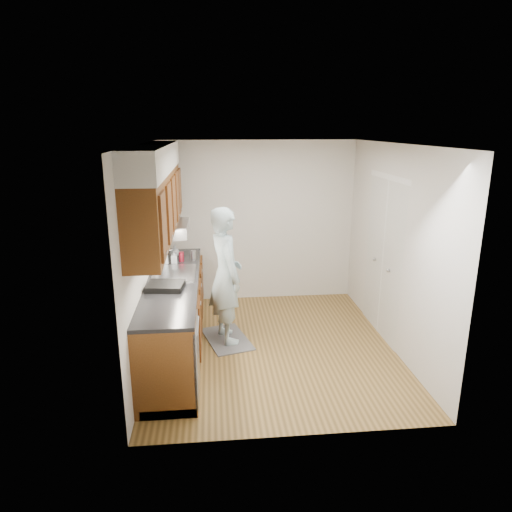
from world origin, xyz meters
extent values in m
plane|color=olive|center=(0.00, 0.00, 0.00)|extent=(3.50, 3.50, 0.00)
plane|color=white|center=(0.00, 0.00, 2.50)|extent=(3.50, 3.50, 0.00)
cube|color=beige|center=(-1.50, 0.00, 1.25)|extent=(0.02, 3.50, 2.50)
cube|color=beige|center=(1.50, 0.00, 1.25)|extent=(0.02, 3.50, 2.50)
cube|color=beige|center=(0.00, 1.75, 1.25)|extent=(3.00, 0.02, 2.50)
cube|color=brown|center=(-1.20, 0.00, 0.45)|extent=(0.60, 2.80, 0.90)
cube|color=black|center=(-1.21, 0.00, 0.92)|extent=(0.63, 2.80, 0.04)
cube|color=#B2B2B7|center=(-1.20, 0.20, 0.89)|extent=(0.48, 0.68, 0.14)
cube|color=#B2B2B7|center=(-1.20, 0.20, 0.94)|extent=(0.52, 0.72, 0.01)
cube|color=#B2B2B7|center=(-0.91, -1.10, 0.47)|extent=(0.03, 0.60, 0.80)
cube|color=brown|center=(-1.33, 0.00, 1.83)|extent=(0.33, 2.80, 0.75)
cube|color=silver|center=(-1.33, 0.00, 2.35)|extent=(0.35, 2.80, 0.30)
cube|color=#A5A5AA|center=(-1.27, 0.85, 1.37)|extent=(0.46, 0.75, 0.16)
cube|color=white|center=(1.49, 0.30, 1.02)|extent=(0.02, 1.22, 2.05)
cube|color=slate|center=(-0.56, 0.25, 0.01)|extent=(0.70, 0.95, 0.02)
imported|color=#A6C1CA|center=(-0.56, 0.25, 1.00)|extent=(0.65, 0.80, 1.97)
imported|color=silver|center=(-1.35, 0.59, 1.07)|extent=(0.14, 0.14, 0.27)
imported|color=silver|center=(-1.23, 0.66, 1.03)|extent=(0.08, 0.08, 0.17)
imported|color=silver|center=(-1.25, 0.99, 1.03)|extent=(0.18, 0.18, 0.17)
cylinder|color=#BA1F35|center=(-1.14, 0.75, 1.00)|extent=(0.08, 0.08, 0.13)
cylinder|color=#A5A5AA|center=(-0.98, 0.81, 1.00)|extent=(0.09, 0.09, 0.13)
cube|color=black|center=(-1.26, -0.33, 0.97)|extent=(0.44, 0.38, 0.06)
camera|label=1|loc=(-0.72, -5.21, 2.69)|focal=32.00mm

